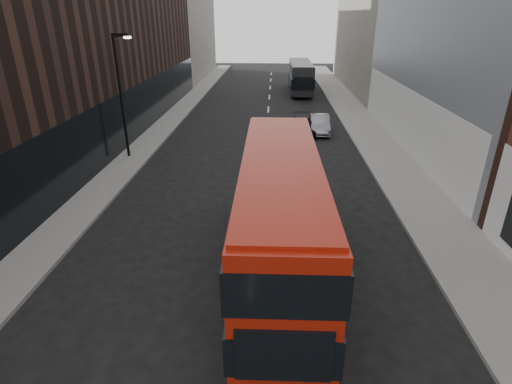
# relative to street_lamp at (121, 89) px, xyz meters

# --- Properties ---
(sidewalk_right) EXTENTS (3.00, 80.00, 0.15)m
(sidewalk_right) POSITION_rel_street_lamp_xyz_m (15.72, 7.00, -4.11)
(sidewalk_right) COLOR slate
(sidewalk_right) RESTS_ON ground
(sidewalk_left) EXTENTS (2.00, 80.00, 0.15)m
(sidewalk_left) POSITION_rel_street_lamp_xyz_m (0.22, 7.00, -4.11)
(sidewalk_left) COLOR slate
(sidewalk_left) RESTS_ON ground
(building_left_mid) EXTENTS (5.00, 24.00, 14.00)m
(building_left_mid) POSITION_rel_street_lamp_xyz_m (-3.28, 12.00, 2.82)
(building_left_mid) COLOR black
(building_left_mid) RESTS_ON ground
(building_left_far) EXTENTS (5.00, 20.00, 13.00)m
(building_left_far) POSITION_rel_street_lamp_xyz_m (-3.28, 34.00, 2.32)
(building_left_far) COLOR slate
(building_left_far) RESTS_ON ground
(street_lamp) EXTENTS (1.06, 0.22, 7.00)m
(street_lamp) POSITION_rel_street_lamp_xyz_m (0.00, 0.00, 0.00)
(street_lamp) COLOR black
(street_lamp) RESTS_ON sidewalk_left
(red_bus) EXTENTS (2.56, 10.49, 4.22)m
(red_bus) POSITION_rel_street_lamp_xyz_m (9.02, -11.64, -1.84)
(red_bus) COLOR maroon
(red_bus) RESTS_ON ground
(grey_bus) EXTENTS (2.41, 10.12, 3.26)m
(grey_bus) POSITION_rel_street_lamp_xyz_m (11.61, 23.12, -2.43)
(grey_bus) COLOR black
(grey_bus) RESTS_ON ground
(car_a) EXTENTS (1.99, 4.38, 1.46)m
(car_a) POSITION_rel_street_lamp_xyz_m (9.24, 1.70, -3.45)
(car_a) COLOR black
(car_a) RESTS_ON ground
(car_b) EXTENTS (1.52, 3.98, 1.30)m
(car_b) POSITION_rel_street_lamp_xyz_m (12.14, 6.35, -3.53)
(car_b) COLOR gray
(car_b) RESTS_ON ground
(car_c) EXTENTS (1.78, 4.22, 1.22)m
(car_c) POSITION_rel_street_lamp_xyz_m (10.90, 6.00, -3.57)
(car_c) COLOR black
(car_c) RESTS_ON ground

